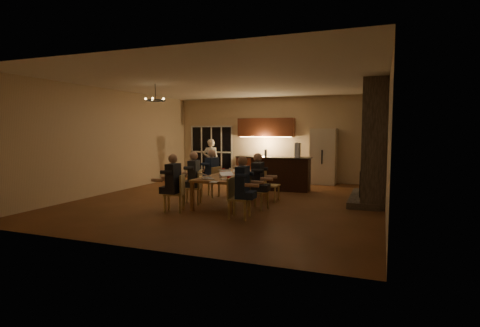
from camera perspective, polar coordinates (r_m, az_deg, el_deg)
name	(u,v)px	position (r m, az deg, el deg)	size (l,w,h in m)	color
floor	(231,200)	(10.43, -1.38, -5.60)	(9.00, 9.00, 0.00)	brown
back_wall	(275,139)	(14.54, 5.42, 3.72)	(8.00, 0.04, 3.20)	beige
left_wall	(112,141)	(12.36, -18.93, 3.25)	(0.04, 9.00, 3.20)	beige
right_wall	(389,144)	(9.48, 21.69, 2.72)	(0.04, 9.00, 3.20)	beige
ceiling	(231,83)	(10.34, -1.42, 12.23)	(8.00, 9.00, 0.04)	white
french_doors	(212,152)	(15.46, -4.33, 1.76)	(1.86, 0.08, 2.10)	black
fireplace	(375,143)	(10.69, 19.91, 2.99)	(0.58, 2.50, 3.20)	#61564C
kitchenette	(265,150)	(14.33, 3.91, 2.11)	(2.24, 0.68, 2.40)	brown
refrigerator	(323,156)	(13.81, 12.60, 1.06)	(0.90, 0.68, 2.00)	beige
dining_table	(232,189)	(10.03, -1.24, -3.86)	(1.10, 2.75, 0.75)	#B07846
bar_island	(281,174)	(12.14, 6.23, -1.55)	(1.93, 0.68, 1.08)	black
chair_left_near	(174,193)	(9.02, -10.01, -4.49)	(0.44, 0.44, 0.89)	tan
chair_left_mid	(192,187)	(9.88, -7.26, -3.62)	(0.44, 0.44, 0.89)	tan
chair_left_far	(210,182)	(10.90, -4.55, -2.79)	(0.44, 0.44, 0.89)	tan
chair_right_near	(239,198)	(8.24, -0.10, -5.30)	(0.44, 0.44, 0.89)	tan
chair_right_mid	(258,191)	(9.20, 2.77, -4.23)	(0.44, 0.44, 0.89)	tan
chair_right_far	(271,185)	(10.27, 4.67, -3.27)	(0.44, 0.44, 0.89)	tan
person_left_near	(173,183)	(8.95, -10.13, -2.97)	(0.60, 0.60, 1.38)	#22242C
person_right_near	(242,187)	(8.17, 0.37, -3.65)	(0.60, 0.60, 1.38)	#1C2847
person_left_mid	(194,178)	(9.87, -7.02, -2.20)	(0.60, 0.60, 1.38)	#353A3E
person_right_mid	(258,181)	(9.19, 2.73, -2.69)	(0.60, 0.60, 1.38)	#22242C
person_left_far	(212,173)	(10.89, -4.28, -1.50)	(0.60, 0.60, 1.38)	#1C2847
standing_person	(211,160)	(14.28, -4.47, 0.52)	(0.59, 0.39, 1.62)	white
chandelier	(155,101)	(10.67, -12.76, 9.34)	(0.55, 0.55, 0.03)	black
laptop_a	(208,174)	(9.13, -4.91, -1.66)	(0.32, 0.28, 0.23)	silver
laptop_b	(228,175)	(9.01, -1.90, -1.74)	(0.32, 0.28, 0.23)	silver
laptop_c	(225,170)	(10.06, -2.24, -1.03)	(0.32, 0.28, 0.23)	silver
laptop_d	(238,171)	(9.78, -0.38, -1.20)	(0.32, 0.28, 0.23)	silver
laptop_e	(239,167)	(11.06, -0.10, -0.48)	(0.32, 0.28, 0.23)	silver
laptop_f	(256,167)	(10.87, 2.50, -0.58)	(0.32, 0.28, 0.23)	silver
mug_front	(227,174)	(9.63, -2.07, -1.68)	(0.09, 0.09, 0.10)	silver
mug_mid	(242,171)	(10.47, 0.36, -1.14)	(0.07, 0.07, 0.10)	silver
mug_back	(230,170)	(10.79, -1.51, -0.95)	(0.08, 0.08, 0.10)	silver
redcup_near	(229,179)	(8.67, -1.68, -2.35)	(0.09, 0.09, 0.12)	red
redcup_mid	(223,171)	(10.44, -2.60, -1.10)	(0.10, 0.10, 0.12)	red
redcup_far	(257,168)	(11.25, 2.54, -0.66)	(0.09, 0.09, 0.12)	red
can_silver	(221,176)	(9.27, -2.98, -1.88)	(0.06, 0.06, 0.12)	#B2B2B7
can_cola	(246,167)	(11.35, 0.90, -0.61)	(0.07, 0.07, 0.12)	#3F0F0C
can_right	(251,172)	(10.03, 1.65, -1.35)	(0.07, 0.07, 0.12)	#B2B2B7
plate_near	(238,177)	(9.36, -0.37, -2.12)	(0.26, 0.26, 0.02)	silver
plate_left	(208,178)	(9.34, -4.96, -2.15)	(0.22, 0.22, 0.02)	silver
plate_far	(256,172)	(10.57, 2.47, -1.31)	(0.24, 0.24, 0.02)	silver
notepad	(214,182)	(8.54, -4.01, -2.84)	(0.16, 0.22, 0.01)	white
bar_bottle	(266,153)	(12.27, 3.93, 1.63)	(0.09, 0.09, 0.24)	#99999E
bar_blender	(298,150)	(11.93, 8.77, 2.03)	(0.15, 0.15, 0.47)	silver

